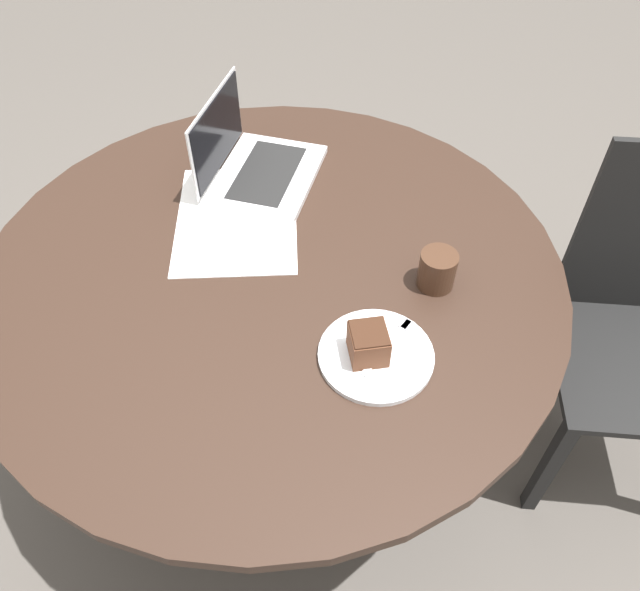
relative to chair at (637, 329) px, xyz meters
name	(u,v)px	position (x,y,z in m)	size (l,w,h in m)	color
ground_plane	(284,424)	(0.18, 0.90, -0.49)	(12.00, 12.00, 0.00)	#4C4742
dining_table	(274,301)	(0.18, 0.90, 0.10)	(1.34, 1.34, 0.71)	black
chair	(637,329)	(0.00, 0.00, 0.00)	(0.52, 0.52, 0.96)	black
paper_document	(237,218)	(0.36, 0.96, 0.23)	(0.43, 0.35, 0.00)	white
plate	(376,355)	(-0.11, 0.73, 0.23)	(0.23, 0.23, 0.01)	silver
cake_slice	(368,344)	(-0.11, 0.75, 0.27)	(0.08, 0.08, 0.07)	brown
fork	(392,341)	(-0.09, 0.69, 0.24)	(0.13, 0.14, 0.00)	silver
coffee_glass	(437,270)	(0.06, 0.55, 0.27)	(0.08, 0.08, 0.09)	#3D2619
laptop	(255,165)	(0.52, 0.89, 0.26)	(0.39, 0.36, 0.21)	silver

